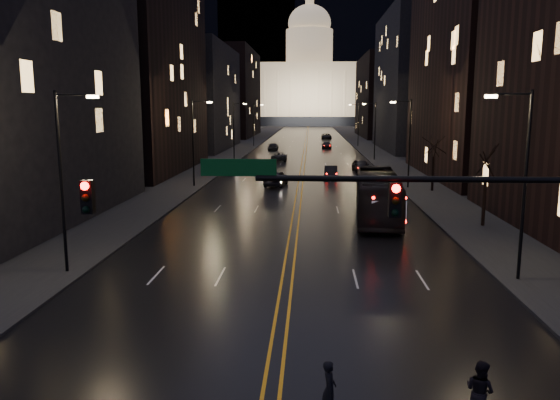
# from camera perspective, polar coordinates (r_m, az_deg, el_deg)

# --- Properties ---
(ground) EXTENTS (900.00, 900.00, 0.00)m
(ground) POSITION_cam_1_polar(r_m,az_deg,el_deg) (17.63, -0.68, -18.11)
(ground) COLOR black
(ground) RESTS_ON ground
(road) EXTENTS (20.00, 320.00, 0.02)m
(road) POSITION_cam_1_polar(r_m,az_deg,el_deg) (145.80, 2.80, 6.44)
(road) COLOR black
(road) RESTS_ON ground
(sidewalk_left) EXTENTS (8.00, 320.00, 0.16)m
(sidewalk_left) POSITION_cam_1_polar(r_m,az_deg,el_deg) (146.57, -2.71, 6.48)
(sidewalk_left) COLOR black
(sidewalk_left) RESTS_ON ground
(sidewalk_right) EXTENTS (8.00, 320.00, 0.16)m
(sidewalk_right) POSITION_cam_1_polar(r_m,az_deg,el_deg) (146.36, 8.33, 6.39)
(sidewalk_right) COLOR black
(sidewalk_right) RESTS_ON ground
(center_line) EXTENTS (0.62, 320.00, 0.01)m
(center_line) POSITION_cam_1_polar(r_m,az_deg,el_deg) (145.80, 2.80, 6.44)
(center_line) COLOR orange
(center_line) RESTS_ON road
(building_left_mid) EXTENTS (12.00, 30.00, 28.00)m
(building_left_mid) POSITION_cam_1_polar(r_m,az_deg,el_deg) (73.21, -14.79, 13.90)
(building_left_mid) COLOR black
(building_left_mid) RESTS_ON ground
(building_left_far) EXTENTS (12.00, 34.00, 20.00)m
(building_left_far) POSITION_cam_1_polar(r_m,az_deg,el_deg) (109.82, -8.53, 10.50)
(building_left_far) COLOR black
(building_left_far) RESTS_ON ground
(building_left_dist) EXTENTS (12.00, 40.00, 24.00)m
(building_left_dist) POSITION_cam_1_polar(r_m,az_deg,el_deg) (157.17, -4.95, 11.02)
(building_left_dist) COLOR black
(building_left_dist) RESTS_ON ground
(building_right_tall) EXTENTS (12.00, 30.00, 38.00)m
(building_right_tall) POSITION_cam_1_polar(r_m,az_deg,el_deg) (69.37, 20.93, 18.01)
(building_right_tall) COLOR black
(building_right_tall) RESTS_ON ground
(building_right_mid) EXTENTS (12.00, 34.00, 26.00)m
(building_right_mid) POSITION_cam_1_polar(r_m,az_deg,el_deg) (109.50, 14.00, 11.90)
(building_right_mid) COLOR black
(building_right_mid) RESTS_ON ground
(building_right_dist) EXTENTS (12.00, 40.00, 22.00)m
(building_right_dist) POSITION_cam_1_polar(r_m,az_deg,el_deg) (156.86, 10.69, 10.53)
(building_right_dist) COLOR black
(building_right_dist) RESTS_ON ground
(mountain_ridge) EXTENTS (520.00, 60.00, 130.00)m
(mountain_ridge) POSITION_cam_1_polar(r_m,az_deg,el_deg) (401.51, 9.18, 17.69)
(mountain_ridge) COLOR black
(mountain_ridge) RESTS_ON ground
(capitol) EXTENTS (90.00, 50.00, 58.50)m
(capitol) POSITION_cam_1_polar(r_m,az_deg,el_deg) (265.72, 3.04, 11.59)
(capitol) COLOR black
(capitol) RESTS_ON ground
(traffic_signal) EXTENTS (17.29, 0.45, 7.00)m
(traffic_signal) POSITION_cam_1_polar(r_m,az_deg,el_deg) (16.59, 20.10, -1.75)
(traffic_signal) COLOR black
(traffic_signal) RESTS_ON ground
(streetlamp_right_near) EXTENTS (2.13, 0.25, 9.00)m
(streetlamp_right_near) POSITION_cam_1_polar(r_m,az_deg,el_deg) (27.53, 23.92, 2.31)
(streetlamp_right_near) COLOR black
(streetlamp_right_near) RESTS_ON ground
(streetlamp_left_near) EXTENTS (2.13, 0.25, 9.00)m
(streetlamp_left_near) POSITION_cam_1_polar(r_m,az_deg,el_deg) (28.36, -21.61, 2.65)
(streetlamp_left_near) COLOR black
(streetlamp_left_near) RESTS_ON ground
(streetlamp_right_mid) EXTENTS (2.13, 0.25, 9.00)m
(streetlamp_right_mid) POSITION_cam_1_polar(r_m,az_deg,el_deg) (56.50, 13.21, 6.24)
(streetlamp_right_mid) COLOR black
(streetlamp_right_mid) RESTS_ON ground
(streetlamp_left_mid) EXTENTS (2.13, 0.25, 9.00)m
(streetlamp_left_mid) POSITION_cam_1_polar(r_m,az_deg,el_deg) (56.91, -8.90, 6.40)
(streetlamp_left_mid) COLOR black
(streetlamp_left_mid) RESTS_ON ground
(streetlamp_right_far) EXTENTS (2.13, 0.25, 9.00)m
(streetlamp_right_far) POSITION_cam_1_polar(r_m,az_deg,el_deg) (86.17, 9.78, 7.45)
(streetlamp_right_far) COLOR black
(streetlamp_right_far) RESTS_ON ground
(streetlamp_left_far) EXTENTS (2.13, 0.25, 9.00)m
(streetlamp_left_far) POSITION_cam_1_polar(r_m,az_deg,el_deg) (86.44, -4.73, 7.57)
(streetlamp_left_far) COLOR black
(streetlamp_left_far) RESTS_ON ground
(streetlamp_right_dist) EXTENTS (2.13, 0.25, 9.00)m
(streetlamp_right_dist) POSITION_cam_1_polar(r_m,az_deg,el_deg) (116.01, 8.11, 8.03)
(streetlamp_right_dist) COLOR black
(streetlamp_right_dist) RESTS_ON ground
(streetlamp_left_dist) EXTENTS (2.13, 0.25, 9.00)m
(streetlamp_left_dist) POSITION_cam_1_polar(r_m,az_deg,el_deg) (116.21, -2.69, 8.12)
(streetlamp_left_dist) COLOR black
(streetlamp_left_dist) RESTS_ON ground
(tree_right_mid) EXTENTS (2.40, 2.40, 6.65)m
(tree_right_mid) POSITION_cam_1_polar(r_m,az_deg,el_deg) (39.58, 20.78, 3.70)
(tree_right_mid) COLOR black
(tree_right_mid) RESTS_ON ground
(tree_right_far) EXTENTS (2.40, 2.40, 6.65)m
(tree_right_far) POSITION_cam_1_polar(r_m,az_deg,el_deg) (55.00, 15.80, 5.47)
(tree_right_far) COLOR black
(tree_right_far) RESTS_ON ground
(bus) EXTENTS (3.91, 12.81, 3.52)m
(bus) POSITION_cam_1_polar(r_m,az_deg,el_deg) (40.88, 10.16, 0.43)
(bus) COLOR black
(bus) RESTS_ON ground
(oncoming_car_a) EXTENTS (2.67, 5.22, 1.70)m
(oncoming_car_a) POSITION_cam_1_polar(r_m,az_deg,el_deg) (57.49, -0.42, 2.31)
(oncoming_car_a) COLOR black
(oncoming_car_a) RESTS_ON ground
(oncoming_car_b) EXTENTS (2.26, 5.09, 1.62)m
(oncoming_car_b) POSITION_cam_1_polar(r_m,az_deg,el_deg) (68.96, -4.79, 3.48)
(oncoming_car_b) COLOR black
(oncoming_car_b) RESTS_ON ground
(oncoming_car_c) EXTENTS (2.36, 5.02, 1.39)m
(oncoming_car_c) POSITION_cam_1_polar(r_m,az_deg,el_deg) (84.51, -0.09, 4.57)
(oncoming_car_c) COLOR black
(oncoming_car_c) RESTS_ON ground
(oncoming_car_d) EXTENTS (1.98, 4.76, 1.38)m
(oncoming_car_d) POSITION_cam_1_polar(r_m,az_deg,el_deg) (106.15, -0.72, 5.61)
(oncoming_car_d) COLOR black
(oncoming_car_d) RESTS_ON ground
(receding_car_a) EXTENTS (1.71, 4.39, 1.42)m
(receding_car_a) POSITION_cam_1_polar(r_m,az_deg,el_deg) (64.45, 5.33, 2.95)
(receding_car_a) COLOR black
(receding_car_a) RESTS_ON ground
(receding_car_b) EXTENTS (2.32, 4.84, 1.60)m
(receding_car_b) POSITION_cam_1_polar(r_m,az_deg,el_deg) (70.94, 8.47, 3.57)
(receding_car_b) COLOR black
(receding_car_b) RESTS_ON ground
(receding_car_c) EXTENTS (2.00, 4.77, 1.38)m
(receding_car_c) POSITION_cam_1_polar(r_m,az_deg,el_deg) (110.31, 4.89, 5.73)
(receding_car_c) COLOR black
(receding_car_c) RESTS_ON ground
(receding_car_d) EXTENTS (2.63, 5.45, 1.50)m
(receding_car_d) POSITION_cam_1_polar(r_m,az_deg,el_deg) (143.45, 4.88, 6.66)
(receding_car_d) COLOR black
(receding_car_d) RESTS_ON ground
(pedestrian_a) EXTENTS (0.38, 0.58, 1.58)m
(pedestrian_a) POSITION_cam_1_polar(r_m,az_deg,el_deg) (15.48, 5.18, -19.06)
(pedestrian_a) COLOR black
(pedestrian_a) RESTS_ON ground
(pedestrian_b) EXTENTS (0.86, 0.93, 1.70)m
(pedestrian_b) POSITION_cam_1_polar(r_m,az_deg,el_deg) (16.08, 20.16, -18.23)
(pedestrian_b) COLOR black
(pedestrian_b) RESTS_ON ground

